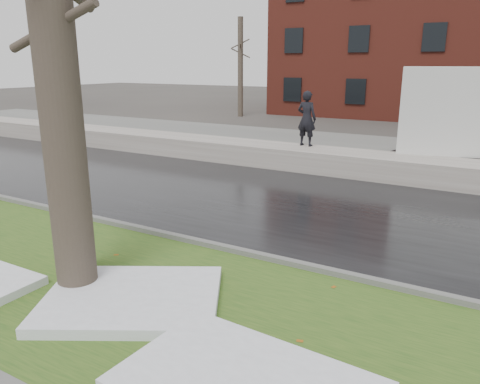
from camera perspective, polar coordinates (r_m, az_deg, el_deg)
The scene contains 12 objects.
ground at distance 8.35m, azimuth -4.10°, elevation -9.92°, with size 120.00×120.00×0.00m, color #47423D.
verge at distance 7.46m, azimuth -9.62°, elevation -13.24°, with size 60.00×4.50×0.04m, color #274B19.
road at distance 12.08m, azimuth 7.92°, elevation -1.82°, with size 60.00×7.00×0.03m, color black.
parking_lot at distance 20.01m, azimuth 17.25°, elevation 4.53°, with size 60.00×9.00×0.03m, color slate.
curb at distance 9.09m, azimuth -0.55°, elevation -7.20°, with size 60.00×0.15×0.14m, color slate.
snowbank at distance 15.85m, azimuth 13.77°, elevation 3.38°, with size 60.00×1.60×0.75m, color #B0A9A0.
bg_tree_left at distance 32.58m, azimuth 0.05°, elevation 15.06°, with size 1.40×1.62×6.50m.
bg_tree_center at distance 33.82m, azimuth 12.76°, elevation 14.71°, with size 1.40×1.62×6.50m.
fire_hydrant at distance 8.65m, azimuth -18.70°, elevation -6.71°, with size 0.36×0.32×0.73m.
tree at distance 7.40m, azimuth -21.85°, elevation 17.58°, with size 1.63×1.92×7.83m.
worker at distance 16.61m, azimuth 8.13°, elevation 8.85°, with size 0.69×0.46×1.91m, color black.
snow_patch_near at distance 7.46m, azimuth -12.99°, elevation -12.55°, with size 2.60×2.00×0.16m, color white.
Camera 1 is at (4.27, -6.22, 3.58)m, focal length 35.00 mm.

